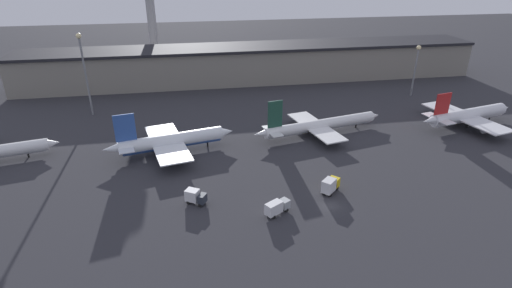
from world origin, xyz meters
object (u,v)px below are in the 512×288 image
airplane_1 (171,141)px  airplane_2 (319,125)px  airplane_3 (467,115)px  service_vehicle_0 (330,185)px  control_tower (150,9)px  service_vehicle_2 (195,196)px  service_vehicle_4 (277,207)px

airplane_1 → airplane_2: (47.40, 5.53, -0.60)m
airplane_3 → airplane_2: bearing=165.7°
service_vehicle_0 → control_tower: bearing=65.2°
service_vehicle_0 → service_vehicle_2: service_vehicle_0 is taller
airplane_2 → service_vehicle_0: size_ratio=7.94×
service_vehicle_0 → service_vehicle_2: size_ratio=1.08×
airplane_2 → service_vehicle_2: (-41.52, -34.00, -1.17)m
airplane_1 → service_vehicle_4: bearing=-68.7°
service_vehicle_0 → service_vehicle_4: service_vehicle_0 is taller
service_vehicle_2 → control_tower: (-15.51, 138.14, 26.82)m
airplane_2 → service_vehicle_4: (-23.63, -41.62, -1.19)m
airplane_2 → airplane_3: size_ratio=1.18×
airplane_3 → service_vehicle_0: size_ratio=6.75×
airplane_3 → control_tower: (-108.97, 106.11, 25.00)m
service_vehicle_2 → control_tower: bearing=127.9°
airplane_1 → service_vehicle_0: airplane_1 is taller
service_vehicle_2 → service_vehicle_4: (17.89, -7.62, -0.02)m
airplane_1 → service_vehicle_4: size_ratio=5.90×
control_tower → service_vehicle_2: bearing=-83.6°
airplane_1 → airplane_3: airplane_1 is taller
service_vehicle_4 → airplane_1: bearing=91.8°
airplane_1 → service_vehicle_4: (23.77, -36.09, -1.79)m
service_vehicle_2 → service_vehicle_4: 19.45m
airplane_2 → service_vehicle_0: (-8.69, -34.88, -0.98)m
service_vehicle_2 → control_tower: 141.57m
airplane_3 → control_tower: bearing=123.7°
airplane_3 → service_vehicle_4: size_ratio=6.03×
airplane_2 → service_vehicle_2: bearing=-152.8°
service_vehicle_4 → control_tower: size_ratio=0.13×
airplane_3 → service_vehicle_2: 98.81m
control_tower → service_vehicle_0: bearing=-70.8°
service_vehicle_4 → control_tower: (-33.40, 145.76, 26.84)m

